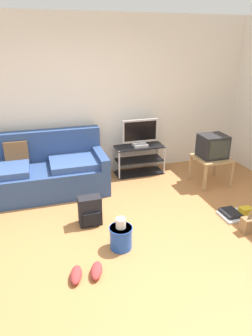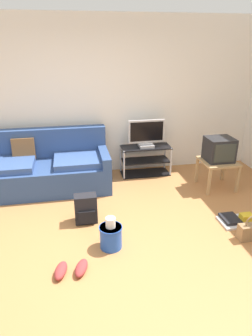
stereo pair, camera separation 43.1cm
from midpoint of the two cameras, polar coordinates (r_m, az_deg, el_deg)
The scene contains 11 objects.
ground_plane at distance 3.65m, azimuth -3.91°, elevation -15.76°, with size 9.00×9.80×0.02m, color #B27542.
wall_back at distance 5.36m, azimuth -10.47°, elevation 12.62°, with size 9.00×0.10×2.70m, color silver.
couch at distance 5.07m, azimuth -18.28°, elevation -0.75°, with size 2.06×0.94×0.93m.
tv_stand at distance 5.51m, azimuth 0.26°, elevation 1.54°, with size 0.88×0.38×0.53m.
flat_tv at distance 5.33m, azimuth 0.34°, elevation 6.52°, with size 0.64×0.22×0.49m.
side_table at distance 5.21m, azimuth 13.61°, elevation 1.22°, with size 0.55×0.55×0.48m.
crt_tv at distance 5.13m, azimuth 13.79°, elevation 3.99°, with size 0.42×0.39×0.38m.
backpack at distance 4.07m, azimuth -9.87°, elevation -8.09°, with size 0.30×0.25×0.40m.
cleaning_bucket at distance 3.61m, azimuth -4.48°, elevation -12.76°, with size 0.27×0.27×0.40m.
sneakers_pair at distance 3.37m, azimuth -11.37°, elevation -18.96°, with size 0.41×0.30×0.09m.
floor_tray at distance 4.46m, azimuth 17.76°, elevation -8.27°, with size 0.49×0.34×0.14m.
Camera 1 is at (-0.81, -2.74, 2.26)m, focal length 32.25 mm.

